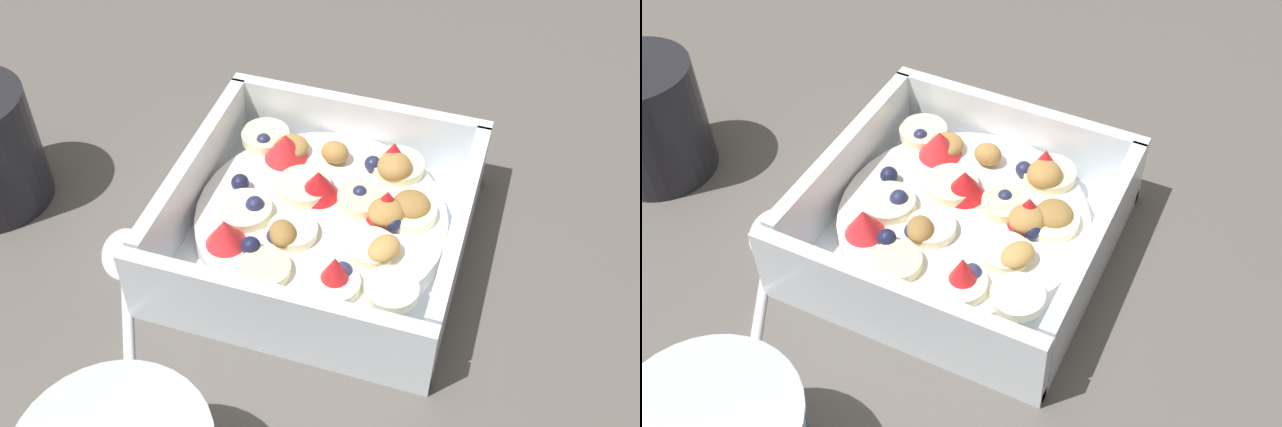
# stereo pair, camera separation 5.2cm
# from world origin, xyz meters

# --- Properties ---
(ground_plane) EXTENTS (2.40, 2.40, 0.00)m
(ground_plane) POSITION_xyz_m (0.00, 0.00, 0.00)
(ground_plane) COLOR #56514C
(fruit_bowl) EXTENTS (0.19, 0.19, 0.06)m
(fruit_bowl) POSITION_xyz_m (0.01, 0.00, 0.02)
(fruit_bowl) COLOR white
(fruit_bowl) RESTS_ON ground
(spoon) EXTENTS (0.10, 0.16, 0.01)m
(spoon) POSITION_xyz_m (0.12, 0.07, 0.00)
(spoon) COLOR silver
(spoon) RESTS_ON ground
(coffee_mug) EXTENTS (0.10, 0.08, 0.09)m
(coffee_mug) POSITION_xyz_m (0.25, 0.03, 0.05)
(coffee_mug) COLOR black
(coffee_mug) RESTS_ON ground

